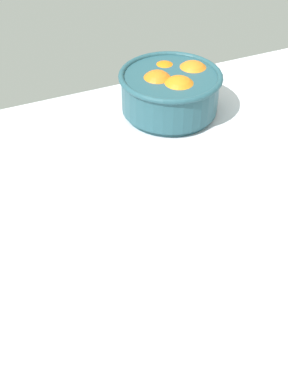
% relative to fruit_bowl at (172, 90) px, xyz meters
% --- Properties ---
extents(ground_plane, '(1.30, 0.96, 0.03)m').
position_rel_fruit_bowl_xyz_m(ground_plane, '(-0.20, -0.32, -0.07)').
color(ground_plane, silver).
extents(fruit_bowl, '(0.22, 0.22, 0.10)m').
position_rel_fruit_bowl_xyz_m(fruit_bowl, '(0.00, 0.00, 0.00)').
color(fruit_bowl, '#234C56').
rests_on(fruit_bowl, ground_plane).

